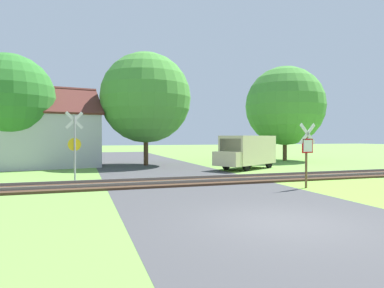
{
  "coord_description": "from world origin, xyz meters",
  "views": [
    {
      "loc": [
        -4.79,
        -7.42,
        2.16
      ],
      "look_at": [
        0.5,
        8.89,
        1.8
      ],
      "focal_mm": 32.0,
      "sensor_mm": 36.0,
      "label": 1
    }
  ],
  "objects_px": {
    "tree_center": "(146,98)",
    "mail_truck": "(247,151)",
    "stop_sign_near": "(307,150)",
    "house": "(49,138)",
    "tree_far": "(285,106)",
    "crossing_sign_far": "(75,142)",
    "tree_left": "(9,98)"
  },
  "relations": [
    {
      "from": "house",
      "to": "tree_center",
      "type": "bearing_deg",
      "value": -17.8
    },
    {
      "from": "stop_sign_near",
      "to": "tree_left",
      "type": "distance_m",
      "value": 19.27
    },
    {
      "from": "house",
      "to": "tree_far",
      "type": "height_order",
      "value": "tree_far"
    },
    {
      "from": "crossing_sign_far",
      "to": "mail_truck",
      "type": "distance_m",
      "value": 11.23
    },
    {
      "from": "crossing_sign_far",
      "to": "tree_left",
      "type": "relative_size",
      "value": 0.44
    },
    {
      "from": "stop_sign_near",
      "to": "tree_left",
      "type": "height_order",
      "value": "tree_left"
    },
    {
      "from": "stop_sign_near",
      "to": "tree_far",
      "type": "relative_size",
      "value": 0.32
    },
    {
      "from": "tree_center",
      "to": "mail_truck",
      "type": "relative_size",
      "value": 1.65
    },
    {
      "from": "house",
      "to": "tree_center",
      "type": "distance_m",
      "value": 7.57
    },
    {
      "from": "tree_left",
      "to": "crossing_sign_far",
      "type": "bearing_deg",
      "value": -60.92
    },
    {
      "from": "tree_left",
      "to": "tree_far",
      "type": "distance_m",
      "value": 22.31
    },
    {
      "from": "tree_center",
      "to": "tree_far",
      "type": "relative_size",
      "value": 0.99
    },
    {
      "from": "crossing_sign_far",
      "to": "mail_truck",
      "type": "bearing_deg",
      "value": 0.73
    },
    {
      "from": "tree_center",
      "to": "stop_sign_near",
      "type": "bearing_deg",
      "value": -72.22
    },
    {
      "from": "tree_center",
      "to": "mail_truck",
      "type": "distance_m",
      "value": 8.68
    },
    {
      "from": "tree_far",
      "to": "mail_truck",
      "type": "height_order",
      "value": "tree_far"
    },
    {
      "from": "crossing_sign_far",
      "to": "tree_center",
      "type": "height_order",
      "value": "tree_center"
    },
    {
      "from": "stop_sign_near",
      "to": "house",
      "type": "bearing_deg",
      "value": -61.68
    },
    {
      "from": "tree_far",
      "to": "stop_sign_near",
      "type": "bearing_deg",
      "value": -120.23
    },
    {
      "from": "stop_sign_near",
      "to": "tree_far",
      "type": "xyz_separation_m",
      "value": [
        8.69,
        14.91,
        3.38
      ]
    },
    {
      "from": "stop_sign_near",
      "to": "tree_center",
      "type": "xyz_separation_m",
      "value": [
        -4.35,
        13.55,
        3.51
      ]
    },
    {
      "from": "tree_center",
      "to": "mail_truck",
      "type": "bearing_deg",
      "value": -40.74
    },
    {
      "from": "crossing_sign_far",
      "to": "mail_truck",
      "type": "height_order",
      "value": "crossing_sign_far"
    },
    {
      "from": "stop_sign_near",
      "to": "house",
      "type": "relative_size",
      "value": 0.36
    },
    {
      "from": "tree_far",
      "to": "mail_truck",
      "type": "distance_m",
      "value": 10.31
    },
    {
      "from": "stop_sign_near",
      "to": "crossing_sign_far",
      "type": "height_order",
      "value": "crossing_sign_far"
    },
    {
      "from": "house",
      "to": "tree_far",
      "type": "xyz_separation_m",
      "value": [
        19.92,
        0.44,
        2.89
      ]
    },
    {
      "from": "tree_center",
      "to": "tree_far",
      "type": "height_order",
      "value": "tree_far"
    },
    {
      "from": "crossing_sign_far",
      "to": "tree_left",
      "type": "xyz_separation_m",
      "value": [
        -4.24,
        7.63,
        2.84
      ]
    },
    {
      "from": "house",
      "to": "tree_center",
      "type": "height_order",
      "value": "tree_center"
    },
    {
      "from": "crossing_sign_far",
      "to": "tree_far",
      "type": "distance_m",
      "value": 20.46
    },
    {
      "from": "tree_left",
      "to": "tree_center",
      "type": "distance_m",
      "value": 9.23
    }
  ]
}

